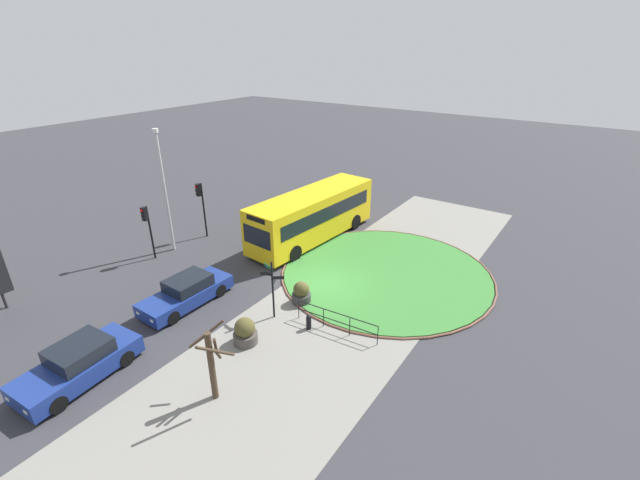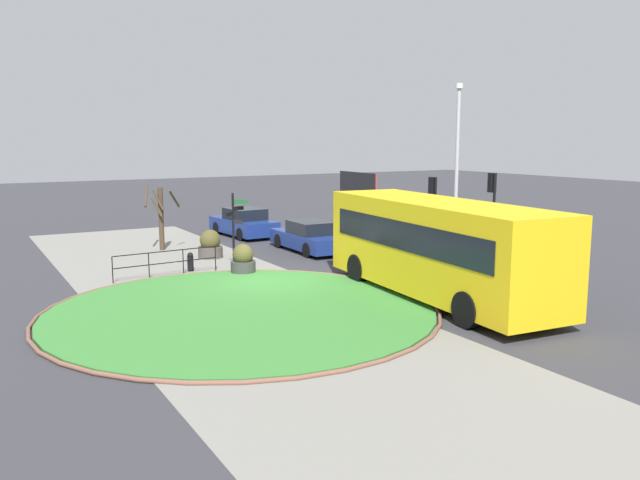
# 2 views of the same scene
# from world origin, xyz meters

# --- Properties ---
(ground) EXTENTS (120.00, 120.00, 0.00)m
(ground) POSITION_xyz_m (0.00, 0.00, 0.00)
(ground) COLOR #333338
(sidewalk_paving) EXTENTS (32.00, 7.64, 0.02)m
(sidewalk_paving) POSITION_xyz_m (0.00, -2.18, 0.01)
(sidewalk_paving) COLOR gray
(sidewalk_paving) RESTS_ON ground
(grass_island) EXTENTS (11.18, 11.18, 0.10)m
(grass_island) POSITION_xyz_m (3.01, -2.25, 0.05)
(grass_island) COLOR #387A33
(grass_island) RESTS_ON ground
(grass_kerb_ring) EXTENTS (11.49, 11.49, 0.11)m
(grass_kerb_ring) POSITION_xyz_m (3.01, -2.25, 0.06)
(grass_kerb_ring) COLOR brown
(grass_kerb_ring) RESTS_ON ground
(signpost_directional) EXTENTS (0.68, 0.98, 2.90)m
(signpost_directional) POSITION_xyz_m (-3.52, 0.24, 1.69)
(signpost_directional) COLOR black
(signpost_directional) RESTS_ON ground
(bollard_foreground) EXTENTS (0.23, 0.23, 0.73)m
(bollard_foreground) POSITION_xyz_m (-3.37, -1.64, 0.38)
(bollard_foreground) COLOR black
(bollard_foreground) RESTS_ON ground
(railing_grass_edge) EXTENTS (0.35, 3.92, 0.97)m
(railing_grass_edge) POSITION_xyz_m (-2.81, -2.72, 0.63)
(railing_grass_edge) COLOR black
(railing_grass_edge) RESTS_ON ground
(bus_yellow) EXTENTS (9.70, 3.31, 3.07)m
(bus_yellow) POSITION_xyz_m (4.50, 3.75, 1.66)
(bus_yellow) COLOR yellow
(bus_yellow) RESTS_ON ground
(car_near_lane) EXTENTS (4.52, 2.18, 1.45)m
(car_near_lane) POSITION_xyz_m (-10.68, 3.68, 0.67)
(car_near_lane) COLOR navy
(car_near_lane) RESTS_ON ground
(car_far_lane) EXTENTS (4.60, 1.83, 1.37)m
(car_far_lane) POSITION_xyz_m (-5.03, 4.40, 0.63)
(car_far_lane) COLOR navy
(car_far_lane) RESTS_ON ground
(traffic_light_near) EXTENTS (0.48, 0.31, 3.61)m
(traffic_light_near) POSITION_xyz_m (0.75, 9.67, 2.65)
(traffic_light_near) COLOR black
(traffic_light_near) RESTS_ON ground
(traffic_light_far) EXTENTS (0.49, 0.30, 3.24)m
(traffic_light_far) POSITION_xyz_m (-3.10, 9.79, 2.39)
(traffic_light_far) COLOR black
(traffic_light_far) RESTS_ON ground
(lamppost_tall) EXTENTS (0.32, 0.32, 7.30)m
(lamppost_tall) POSITION_xyz_m (-1.59, 9.82, 3.94)
(lamppost_tall) COLOR #B7B7BC
(lamppost_tall) RESTS_ON ground
(billboard_left) EXTENTS (3.78, 0.17, 3.05)m
(billboard_left) POSITION_xyz_m (-11.62, 11.24, 1.88)
(billboard_left) COLOR black
(billboard_left) RESTS_ON ground
(planter_near_signpost) EXTENTS (1.02, 1.02, 1.20)m
(planter_near_signpost) POSITION_xyz_m (-5.65, 0.00, 0.54)
(planter_near_signpost) COLOR #47423D
(planter_near_signpost) RESTS_ON ground
(planter_kerbside) EXTENTS (0.92, 0.92, 1.14)m
(planter_kerbside) POSITION_xyz_m (-1.87, -0.12, 0.52)
(planter_kerbside) COLOR #383838
(planter_kerbside) RESTS_ON ground
(street_tree_bare) EXTENTS (1.75, 1.77, 2.97)m
(street_tree_bare) POSITION_xyz_m (-8.48, -1.25, 1.65)
(street_tree_bare) COLOR #423323
(street_tree_bare) RESTS_ON ground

